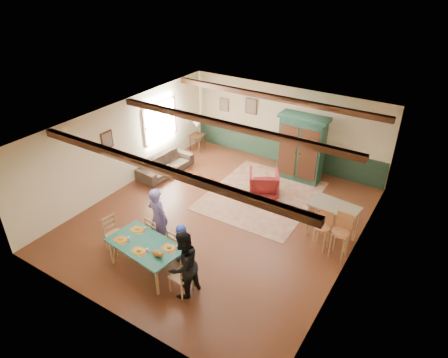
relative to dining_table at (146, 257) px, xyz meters
The scene contains 35 objects.
floor 2.67m from the dining_table, 82.57° to the left, with size 8.00×8.00×0.00m, color #4C2315.
wall_back 6.71m from the dining_table, 87.04° to the left, with size 7.00×0.02×2.70m, color beige.
wall_left 4.22m from the dining_table, 140.26° to the left, with size 0.02×8.00×2.70m, color beige.
wall_right 4.76m from the dining_table, 34.34° to the left, with size 0.02×8.00×2.70m, color beige.
ceiling 3.53m from the dining_table, 82.57° to the left, with size 7.00×8.00×0.02m, color silver.
wainscot_back 6.61m from the dining_table, 87.03° to the left, with size 6.95×0.03×0.90m, color #1C3325.
ceiling_beam_front 2.30m from the dining_table, 43.51° to the left, with size 6.95×0.16×0.16m, color #331A0E.
ceiling_beam_mid 3.78m from the dining_table, 83.54° to the left, with size 6.95×0.16×0.16m, color #331A0E.
ceiling_beam_back 6.07m from the dining_table, 86.52° to the left, with size 6.95×0.16×0.16m, color #331A0E.
window_left 5.47m from the dining_table, 125.87° to the left, with size 0.06×1.60×1.30m, color white, non-canonical shape.
picture_left_wall 3.98m from the dining_table, 147.08° to the left, with size 0.04×0.42×0.52m, color gray, non-canonical shape.
picture_back_a 6.82m from the dining_table, 98.26° to the left, with size 0.45×0.04×0.55m, color gray, non-canonical shape.
picture_back_b 7.03m from the dining_table, 107.33° to the left, with size 0.38×0.04×0.48m, color gray, non-canonical shape.
dining_table is the anchor object (origin of this frame).
dining_chair_far_left 0.80m from the dining_table, 112.37° to the left, with size 0.41×0.43×0.92m, color #A27C51, non-canonical shape.
dining_chair_far_right 0.80m from the dining_table, 54.26° to the left, with size 0.41×0.43×0.92m, color #A27C51, non-canonical shape.
dining_chair_end_left 1.12m from the dining_table, behind, with size 0.41×0.43×0.92m, color #A27C51, non-canonical shape.
dining_chair_end_right 1.12m from the dining_table, ahead, with size 0.41×0.43×0.92m, color #A27C51, non-canonical shape.
person_man 0.99m from the dining_table, 109.88° to the left, with size 0.61×0.40×1.67m, color #6E5A9B.
person_woman 1.29m from the dining_table, ahead, with size 0.78×0.60×1.60m, color black.
person_child 0.87m from the dining_table, 56.75° to the left, with size 0.48×0.31×0.97m, color #283CA2.
cat 0.70m from the dining_table, 16.99° to the right, with size 0.35×0.14×0.17m, color orange, non-canonical shape.
place_setting_near_left 0.72m from the dining_table, 162.24° to the right, with size 0.39×0.29×0.11m, color orange, non-canonical shape.
place_setting_near_center 0.49m from the dining_table, 74.89° to the right, with size 0.39×0.29×0.11m, color orange, non-canonical shape.
place_setting_far_left 0.72m from the dining_table, 148.87° to the left, with size 0.39×0.29×0.11m, color orange, non-canonical shape.
place_setting_far_right 0.72m from the dining_table, 17.76° to the left, with size 0.39×0.29×0.11m, color orange, non-canonical shape.
area_rug 4.34m from the dining_table, 79.81° to the left, with size 3.00×3.57×0.01m, color #C2B38C.
armoire 6.02m from the dining_table, 77.64° to the left, with size 1.52×0.61×2.15m, color #17392C.
armchair 4.41m from the dining_table, 79.85° to the left, with size 0.84×0.87×0.79m, color #521015.
sofa 4.65m from the dining_table, 124.30° to the left, with size 2.03×0.79×0.59m, color #392D23.
end_table 6.49m from the dining_table, 115.27° to the left, with size 0.47×0.47×0.57m, color #331A0E, non-canonical shape.
table_lamp 6.51m from the dining_table, 115.27° to the left, with size 0.29×0.29×0.52m, color beige, non-canonical shape.
counter_table 4.65m from the dining_table, 46.64° to the left, with size 1.20×0.70×1.00m, color tan, non-canonical shape.
bar_stool_left 4.23m from the dining_table, 42.17° to the left, with size 0.37×0.41×1.04m, color #B87547, non-canonical shape.
bar_stool_right 4.55m from the dining_table, 37.84° to the left, with size 0.41×0.45×1.16m, color #B87547, non-canonical shape.
Camera 1 is at (4.92, -7.62, 6.47)m, focal length 32.00 mm.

